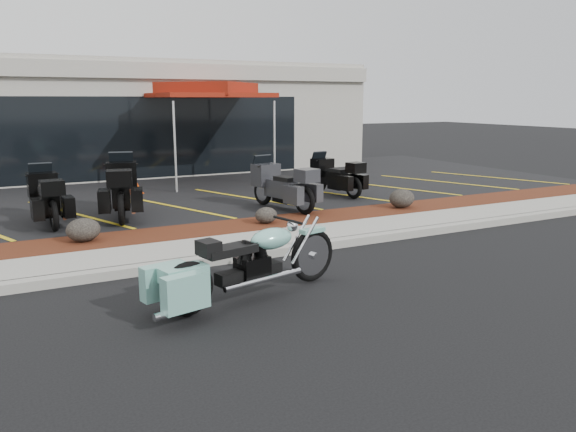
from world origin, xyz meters
TOP-DOWN VIEW (x-y plane):
  - ground at (0.00, 0.00)m, footprint 90.00×90.00m
  - curb at (0.00, 0.90)m, footprint 24.00×0.25m
  - sidewalk at (0.00, 1.60)m, footprint 24.00×1.20m
  - mulch_bed at (0.00, 2.80)m, footprint 24.00×1.20m
  - upper_lot at (0.00, 8.20)m, footprint 26.00×9.60m
  - dealership_building at (0.00, 14.47)m, footprint 18.00×8.16m
  - boulder_left at (-2.39, 2.85)m, footprint 0.61×0.51m
  - boulder_mid at (1.25, 2.72)m, footprint 0.48×0.40m
  - boulder_right at (4.87, 2.80)m, footprint 0.64×0.53m
  - hero_cruiser at (0.44, -0.67)m, footprint 3.13×1.44m
  - touring_black_front at (-2.87, 5.51)m, footprint 0.92×2.14m
  - touring_black_mid at (-1.12, 5.60)m, footprint 1.39×2.51m
  - touring_grey at (2.06, 4.68)m, footprint 1.27×2.27m
  - touring_black_rear at (4.33, 5.78)m, footprint 1.03×2.05m
  - traffic_cone at (-0.35, 7.89)m, footprint 0.42×0.42m
  - popup_canopy at (2.26, 9.12)m, footprint 3.80×3.80m

SIDE VIEW (x-z plane):
  - ground at x=0.00m, z-range 0.00..0.00m
  - curb at x=0.00m, z-range 0.00..0.15m
  - sidewalk at x=0.00m, z-range 0.00..0.15m
  - upper_lot at x=0.00m, z-range 0.00..0.15m
  - mulch_bed at x=0.00m, z-range 0.00..0.16m
  - boulder_mid at x=1.25m, z-range 0.16..0.50m
  - traffic_cone at x=-0.35m, z-range 0.15..0.56m
  - boulder_left at x=-2.39m, z-range 0.16..0.59m
  - boulder_right at x=4.87m, z-range 0.16..0.61m
  - hero_cruiser at x=0.44m, z-range 0.00..1.07m
  - touring_black_rear at x=4.33m, z-range 0.15..1.29m
  - touring_black_front at x=-2.87m, z-range 0.15..1.37m
  - touring_grey at x=2.06m, z-range 0.15..1.39m
  - touring_black_mid at x=-1.12m, z-range 0.15..1.53m
  - dealership_building at x=0.00m, z-range 0.01..4.01m
  - popup_canopy at x=2.26m, z-range 1.40..4.46m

